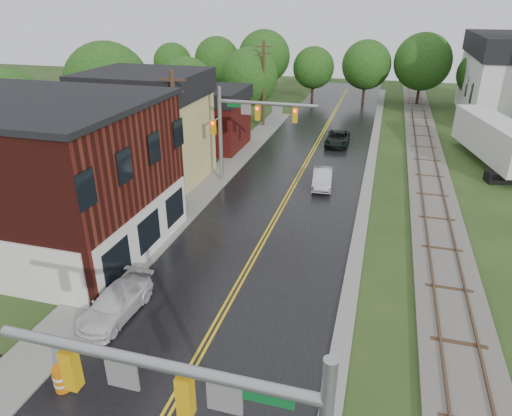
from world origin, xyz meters
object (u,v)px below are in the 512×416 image
at_px(tree_left_a, 8,119).
at_px(suv_dark, 337,139).
at_px(tree_left_c, 187,88).
at_px(utility_pole_b, 176,138).
at_px(pickup_white, 116,304).
at_px(tree_left_b, 109,88).
at_px(semi_trailer, 494,138).
at_px(utility_pole_c, 264,83).
at_px(brick_building, 28,174).
at_px(sedan_silver, 322,178).
at_px(traffic_signal_far, 248,119).
at_px(tree_left_e, 250,78).
at_px(construction_barrel, 62,379).

distance_m(tree_left_a, suv_dark, 28.06).
bearing_deg(tree_left_c, utility_pole_b, -68.51).
bearing_deg(utility_pole_b, pickup_white, -79.18).
relative_size(tree_left_a, suv_dark, 1.88).
distance_m(utility_pole_b, tree_left_b, 14.87).
relative_size(suv_dark, semi_trailer, 0.38).
bearing_deg(utility_pole_c, utility_pole_b, -90.00).
height_order(brick_building, tree_left_a, tree_left_a).
distance_m(tree_left_a, tree_left_c, 18.98).
relative_size(tree_left_c, pickup_white, 1.77).
height_order(sedan_silver, semi_trailer, semi_trailer).
bearing_deg(utility_pole_b, traffic_signal_far, 56.32).
xyz_separation_m(traffic_signal_far, tree_left_c, (-10.38, 12.90, -0.46)).
xyz_separation_m(tree_left_a, sedan_silver, (21.94, 6.00, -4.46)).
xyz_separation_m(tree_left_e, sedan_silver, (10.94, -18.00, -4.16)).
distance_m(traffic_signal_far, sedan_silver, 7.10).
distance_m(tree_left_a, semi_trailer, 38.17).
relative_size(tree_left_b, construction_barrel, 9.53).
distance_m(traffic_signal_far, tree_left_c, 16.56).
relative_size(traffic_signal_far, sedan_silver, 1.85).
relative_size(utility_pole_c, tree_left_c, 1.18).
bearing_deg(sedan_silver, tree_left_b, 162.77).
bearing_deg(tree_left_c, traffic_signal_far, -51.18).
bearing_deg(sedan_silver, construction_barrel, -111.42).
relative_size(tree_left_e, construction_barrel, 8.03).
xyz_separation_m(traffic_signal_far, semi_trailer, (18.60, 9.93, -2.71)).
relative_size(utility_pole_b, sedan_silver, 2.27).
bearing_deg(traffic_signal_far, utility_pole_b, -123.68).
height_order(utility_pole_c, construction_barrel, utility_pole_c).
bearing_deg(sedan_silver, utility_pole_b, -152.33).
xyz_separation_m(tree_left_a, construction_barrel, (15.77, -16.21, -4.61)).
height_order(tree_left_a, semi_trailer, tree_left_a).
height_order(tree_left_b, tree_left_e, tree_left_b).
relative_size(traffic_signal_far, pickup_white, 1.70).
bearing_deg(tree_left_a, semi_trailer, 23.25).
height_order(tree_left_b, suv_dark, tree_left_b).
height_order(tree_left_b, construction_barrel, tree_left_b).
height_order(utility_pole_b, tree_left_a, utility_pole_b).
height_order(utility_pole_c, tree_left_c, utility_pole_c).
height_order(utility_pole_c, sedan_silver, utility_pole_c).
height_order(traffic_signal_far, tree_left_a, tree_left_a).
height_order(sedan_silver, construction_barrel, sedan_silver).
bearing_deg(tree_left_b, suv_dark, 19.78).
distance_m(traffic_signal_far, semi_trailer, 21.25).
relative_size(tree_left_a, tree_left_b, 0.89).
distance_m(utility_pole_b, utility_pole_c, 22.00).
height_order(tree_left_c, tree_left_e, tree_left_e).
height_order(traffic_signal_far, tree_left_b, tree_left_b).
bearing_deg(construction_barrel, sedan_silver, 74.47).
bearing_deg(tree_left_b, tree_left_a, -101.31).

